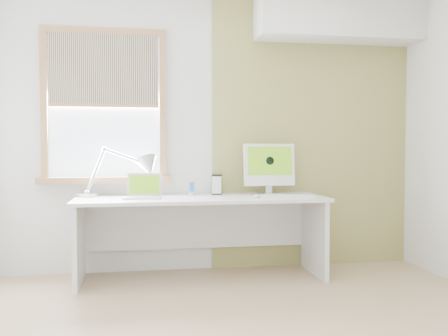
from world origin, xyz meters
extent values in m
cube|color=silver|center=(0.00, 1.76, 1.30)|extent=(4.00, 0.02, 2.60)
cube|color=silver|center=(0.00, -1.76, 1.30)|extent=(4.00, 0.02, 2.60)
cube|color=#9D9049|center=(1.00, 1.74, 1.30)|extent=(2.00, 0.02, 2.60)
cube|color=white|center=(1.20, 1.57, 2.40)|extent=(1.60, 0.40, 0.42)
cube|color=#AA7246|center=(-1.53, 1.72, 1.55)|extent=(0.06, 0.06, 1.42)
cube|color=#AA7246|center=(-0.47, 1.72, 1.55)|extent=(0.06, 0.06, 1.42)
cube|color=#AA7246|center=(-1.00, 1.72, 2.23)|extent=(1.00, 0.06, 0.06)
cube|color=#AA7246|center=(-1.00, 1.70, 0.87)|extent=(1.20, 0.14, 0.06)
cube|color=#D1E2F9|center=(-1.00, 1.74, 1.55)|extent=(1.00, 0.01, 1.30)
cube|color=beige|center=(-1.00, 1.70, 1.88)|extent=(0.98, 0.02, 0.65)
cube|color=#AA7246|center=(-1.00, 1.70, 1.55)|extent=(0.98, 0.03, 0.03)
cube|color=silver|center=(-0.15, 1.38, 0.71)|extent=(2.20, 0.70, 0.03)
cube|color=silver|center=(-1.20, 1.38, 0.35)|extent=(0.04, 0.64, 0.70)
cube|color=silver|center=(0.90, 1.38, 0.35)|extent=(0.04, 0.64, 0.70)
cube|color=silver|center=(-0.15, 1.70, 0.45)|extent=(2.08, 0.02, 0.48)
cylinder|color=silver|center=(-1.15, 1.57, 0.74)|extent=(0.22, 0.22, 0.03)
sphere|color=silver|center=(-1.15, 1.57, 0.76)|extent=(0.06, 0.06, 0.06)
cylinder|color=silver|center=(-1.07, 1.58, 0.96)|extent=(0.19, 0.06, 0.40)
sphere|color=silver|center=(-1.00, 1.60, 1.15)|extent=(0.06, 0.06, 0.05)
cylinder|color=silver|center=(-0.82, 1.60, 1.09)|extent=(0.36, 0.04, 0.16)
sphere|color=silver|center=(-0.64, 1.61, 1.02)|extent=(0.05, 0.05, 0.04)
cone|color=silver|center=(-0.61, 1.61, 0.99)|extent=(0.31, 0.32, 0.24)
cube|color=silver|center=(-0.66, 1.34, 0.74)|extent=(0.33, 0.25, 0.02)
cube|color=#B2B5B7|center=(-0.66, 1.34, 0.75)|extent=(0.27, 0.17, 0.00)
cube|color=silver|center=(-0.64, 1.44, 0.84)|extent=(0.31, 0.11, 0.20)
cube|color=#4D7E10|center=(-0.65, 1.44, 0.84)|extent=(0.27, 0.09, 0.16)
cylinder|color=silver|center=(-0.22, 1.55, 0.74)|extent=(0.08, 0.08, 0.02)
cube|color=silver|center=(-0.22, 1.55, 0.81)|extent=(0.06, 0.02, 0.11)
cube|color=#194C99|center=(-0.22, 1.55, 0.81)|extent=(0.05, 0.01, 0.08)
cube|color=silver|center=(0.03, 1.62, 0.82)|extent=(0.12, 0.16, 0.18)
cube|color=black|center=(0.03, 1.62, 0.91)|extent=(0.12, 0.16, 0.01)
cube|color=black|center=(0.03, 1.62, 0.74)|extent=(0.12, 0.16, 0.01)
cube|color=silver|center=(0.52, 1.54, 0.74)|extent=(0.18, 0.16, 0.01)
cube|color=silver|center=(0.52, 1.57, 0.82)|extent=(0.06, 0.02, 0.16)
cube|color=white|center=(0.52, 1.56, 1.01)|extent=(0.48, 0.09, 0.40)
cube|color=#4D7E10|center=(0.52, 1.53, 1.05)|extent=(0.42, 0.04, 0.27)
cylinder|color=black|center=(0.52, 1.53, 1.05)|extent=(0.08, 0.01, 0.08)
cube|color=white|center=(0.61, 1.25, 0.74)|extent=(0.47, 0.17, 0.02)
cube|color=white|center=(0.61, 1.25, 0.75)|extent=(0.44, 0.14, 0.00)
ellipsoid|color=white|center=(0.32, 1.24, 0.74)|extent=(0.06, 0.09, 0.03)
camera|label=1|loc=(-0.66, -2.91, 1.17)|focal=39.26mm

